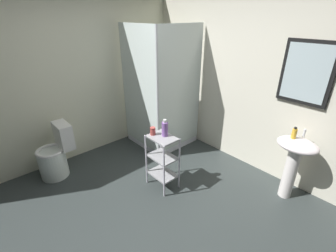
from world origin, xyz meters
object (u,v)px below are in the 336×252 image
at_px(pedestal_sink, 294,157).
at_px(storage_cart, 162,158).
at_px(toilet, 56,155).
at_px(hand_soap_bottle, 294,133).
at_px(conditioner_bottle_purple, 165,129).
at_px(shower_stall, 161,119).
at_px(rinse_cup, 153,131).

height_order(pedestal_sink, storage_cart, pedestal_sink).
bearing_deg(pedestal_sink, toilet, -139.89).
bearing_deg(hand_soap_bottle, conditioner_bottle_purple, -139.00).
relative_size(storage_cart, hand_soap_bottle, 5.24).
distance_m(hand_soap_bottle, conditioner_bottle_purple, 1.51).
distance_m(pedestal_sink, hand_soap_bottle, 0.30).
height_order(toilet, conditioner_bottle_purple, conditioner_bottle_purple).
relative_size(shower_stall, hand_soap_bottle, 14.18).
relative_size(storage_cart, conditioner_bottle_purple, 3.38).
relative_size(shower_stall, pedestal_sink, 2.47).
distance_m(toilet, storage_cart, 1.54).
distance_m(storage_cart, hand_soap_bottle, 1.59).
distance_m(hand_soap_bottle, rinse_cup, 1.66).
distance_m(shower_stall, hand_soap_bottle, 2.08).
relative_size(hand_soap_bottle, rinse_cup, 1.43).
xyz_separation_m(shower_stall, rinse_cup, (0.76, -0.77, 0.33)).
bearing_deg(toilet, shower_stall, 80.14).
bearing_deg(rinse_cup, hand_soap_bottle, 40.59).
xyz_separation_m(toilet, rinse_cup, (1.06, 0.92, 0.47)).
bearing_deg(storage_cart, pedestal_sink, 40.98).
relative_size(toilet, rinse_cup, 7.70).
bearing_deg(pedestal_sink, hand_soap_bottle, -178.10).
bearing_deg(pedestal_sink, rinse_cup, -140.78).
relative_size(pedestal_sink, rinse_cup, 8.21).
bearing_deg(storage_cart, shower_stall, 140.72).
xyz_separation_m(shower_stall, pedestal_sink, (2.09, 0.31, 0.12)).
height_order(shower_stall, hand_soap_bottle, shower_stall).
xyz_separation_m(storage_cart, conditioner_bottle_purple, (-0.01, 0.05, 0.40)).
height_order(shower_stall, toilet, shower_stall).
distance_m(shower_stall, conditioner_bottle_purple, 1.18).
bearing_deg(pedestal_sink, conditioner_bottle_purple, -140.52).
distance_m(toilet, rinse_cup, 1.48).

